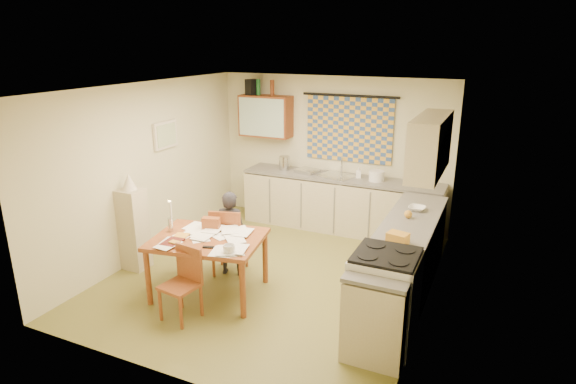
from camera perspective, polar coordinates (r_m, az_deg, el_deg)
The scene contains 44 objects.
floor at distance 6.63m, azimuth -1.74°, elevation -9.87°, with size 4.00×4.50×0.02m, color brown.
ceiling at distance 5.91m, azimuth -1.97°, elevation 12.37°, with size 4.00×4.50×0.02m, color white.
wall_back at distance 8.17m, azimuth 5.21°, elevation 4.81°, with size 4.00×0.02×2.50m, color beige.
wall_front at distance 4.38m, azimuth -15.19°, elevation -7.29°, with size 4.00×0.02×2.50m, color beige.
wall_left at distance 7.24m, azimuth -16.27°, elevation 2.51°, with size 0.02×4.50×2.50m, color beige.
wall_right at distance 5.60m, azimuth 16.93°, elevation -1.91°, with size 0.02×4.50×2.50m, color beige.
window_blind at distance 7.96m, azimuth 7.24°, elevation 7.34°, with size 1.45×0.03×1.05m, color navy.
curtain_rod at distance 7.87m, azimuth 7.36°, elevation 11.27°, with size 0.04×0.04×1.60m, color black.
wall_cabinet at distance 8.35m, azimuth -2.65°, elevation 8.98°, with size 0.90×0.34×0.70m, color #602A12.
wall_cabinet_glass at distance 8.21m, azimuth -3.19°, elevation 8.82°, with size 0.84×0.02×0.64m, color #99B2A5.
upper_cabinet_right at distance 5.99m, azimuth 16.50°, elevation 5.35°, with size 0.34×1.30×0.70m, color tan.
framed_print at distance 7.42m, azimuth -14.33°, elevation 6.58°, with size 0.04×0.50×0.40m, color beige.
print_canvas at distance 7.40m, azimuth -14.18°, elevation 6.57°, with size 0.01×0.42×0.32m, color silver.
counter_back at distance 8.02m, azimuth 6.20°, elevation -1.40°, with size 3.30×0.62×0.92m.
counter_right at distance 6.01m, azimuth 13.42°, elevation -8.49°, with size 0.62×2.95×0.92m.
stove at distance 5.16m, azimuth 11.27°, elevation -12.28°, with size 0.66×0.66×1.01m.
sink at distance 7.92m, azimuth 5.77°, elevation 1.61°, with size 0.55×0.45×0.10m, color silver.
tap at distance 8.03m, azimuth 6.39°, elevation 3.14°, with size 0.03×0.03×0.28m, color silver.
dish_rack at distance 8.07m, azimuth 2.31°, elevation 2.51°, with size 0.35×0.30×0.06m, color silver.
kettle at distance 8.21m, azimuth -0.43°, elevation 3.44°, with size 0.18×0.18×0.24m, color silver.
mixing_bowl at distance 7.71m, azimuth 10.45°, elevation 1.89°, with size 0.24×0.24×0.16m, color white.
soap_bottle at distance 7.83m, azimuth 8.37°, elevation 2.29°, with size 0.10×0.10×0.17m, color white.
bowl at distance 6.50m, azimuth 15.04°, elevation -1.88°, with size 0.23×0.23×0.05m, color white.
orange_bag at distance 5.41m, azimuth 12.87°, elevation -5.34°, with size 0.22×0.16×0.12m, color gold.
fruit_orange at distance 6.19m, azimuth 14.05°, elevation -2.57°, with size 0.10×0.10×0.10m, color gold.
speaker at distance 8.41m, azimuth -4.25°, elevation 12.31°, with size 0.16×0.20×0.26m, color black.
bottle_green at distance 8.36m, azimuth -3.54°, elevation 12.29°, with size 0.07×0.07×0.26m, color #195926.
bottle_brown at distance 8.24m, azimuth -1.89°, elevation 12.23°, with size 0.07×0.07×0.26m, color #602A12.
dining_table at distance 6.11m, azimuth -9.33°, elevation -8.56°, with size 1.46×1.21×0.75m.
chair_far at distance 6.62m, azimuth -6.91°, elevation -7.14°, with size 0.52×0.52×0.94m.
chair_near at distance 5.71m, azimuth -12.49°, elevation -12.06°, with size 0.43×0.43×0.83m.
person at distance 6.47m, azimuth -6.82°, elevation -4.90°, with size 0.48×0.38×1.17m, color black.
shelf_stand at distance 6.93m, azimuth -17.81°, elevation -4.23°, with size 0.32×0.30×1.14m, color tan.
lampshade at distance 6.72m, azimuth -18.34°, elevation 1.17°, with size 0.20×0.20×0.22m, color beige.
letter_rack at distance 6.16m, azimuth -9.10°, elevation -3.72°, with size 0.22×0.10×0.16m, color brown.
mug at distance 5.47m, azimuth -7.00°, elevation -6.76°, with size 0.18×0.18×0.11m, color white.
magazine at distance 5.93m, azimuth -14.38°, elevation -5.66°, with size 0.22×0.28×0.03m, color maroon.
book at distance 6.05m, azimuth -13.40°, elevation -5.13°, with size 0.22×0.27×0.02m, color gold.
orange_box at distance 5.82m, azimuth -13.30°, elevation -5.91°, with size 0.12×0.08×0.04m, color gold.
eyeglasses at distance 5.67m, azimuth -9.43°, elevation -6.47°, with size 0.13×0.04×0.02m, color black.
candle_holder at distance 6.20m, azimuth -13.75°, elevation -3.79°, with size 0.06×0.06×0.18m, color silver.
candle at distance 6.13m, azimuth -13.72°, elevation -2.03°, with size 0.02×0.02×0.22m, color white.
candle_flame at distance 6.06m, azimuth -13.95°, elevation -1.07°, with size 0.02×0.02×0.02m, color #FFCC66.
papers at distance 5.92m, azimuth -9.10°, elevation -5.32°, with size 1.13×1.09×0.03m.
Camera 1 is at (2.62, -5.27, 3.04)m, focal length 30.00 mm.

